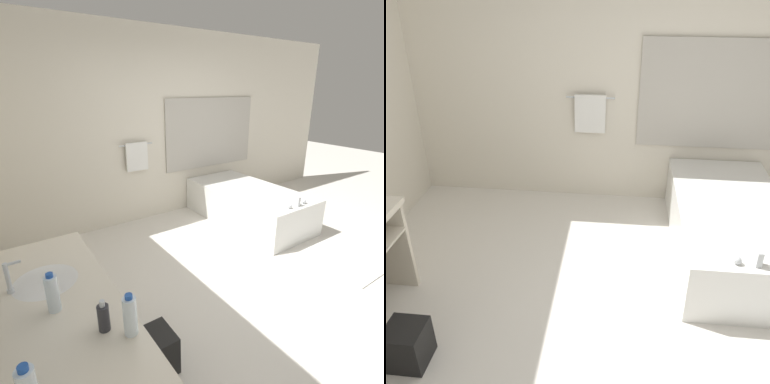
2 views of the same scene
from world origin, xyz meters
The scene contains 4 objects.
ground_plane centered at (0.00, 0.00, 0.00)m, with size 16.00×16.00×0.00m, color silver.
wall_back_with_blinds centered at (0.04, 2.23, 1.34)m, with size 7.40×0.13×2.70m.
bathtub centered at (1.04, 1.25, 0.28)m, with size 0.95×1.88×0.62m.
waste_bin centered at (-1.30, -0.24, 0.15)m, with size 0.26×0.26×0.30m.
Camera 2 is at (0.04, -2.10, 2.42)m, focal length 40.00 mm.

